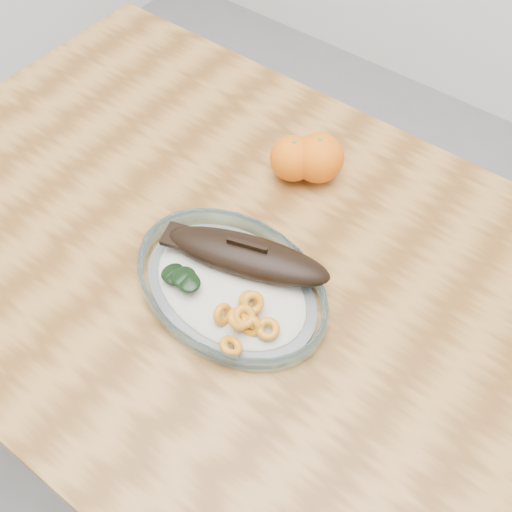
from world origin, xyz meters
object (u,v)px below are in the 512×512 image
(plated_meal, at_px, (231,282))
(orange_left, at_px, (318,158))
(orange_right, at_px, (293,158))
(dining_table, at_px, (231,289))

(plated_meal, distance_m, orange_left, 0.27)
(plated_meal, relative_size, orange_left, 7.17)
(plated_meal, bearing_deg, orange_left, 102.15)
(orange_right, bearing_deg, plated_meal, -75.09)
(dining_table, height_order, plated_meal, plated_meal)
(orange_left, bearing_deg, plated_meal, -83.34)
(plated_meal, bearing_deg, dining_table, 138.24)
(plated_meal, bearing_deg, orange_right, 110.40)
(orange_right, bearing_deg, orange_left, 33.76)
(dining_table, xyz_separation_m, orange_left, (0.02, 0.21, 0.14))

